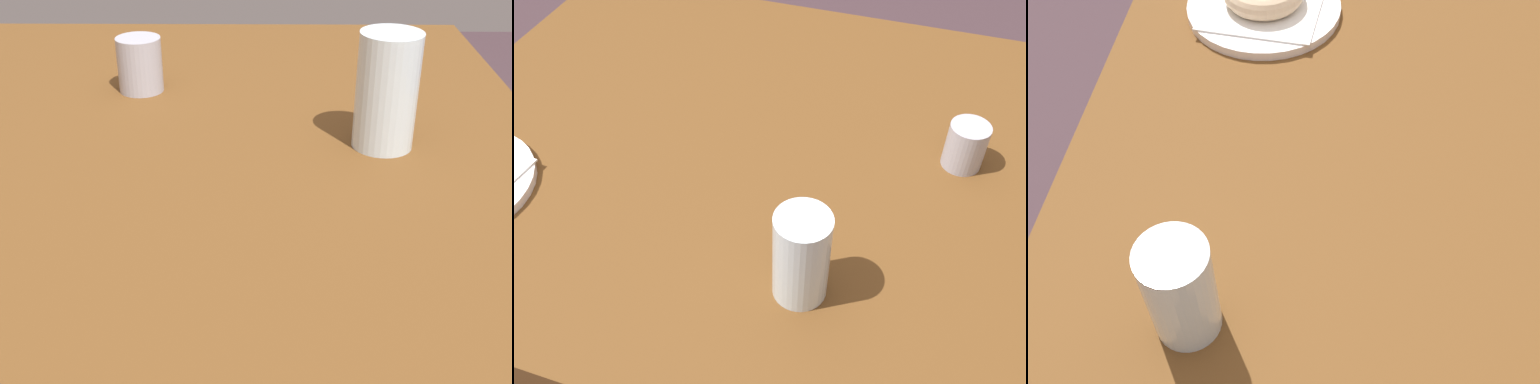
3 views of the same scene
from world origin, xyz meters
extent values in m
cube|color=brown|center=(0.00, 0.00, 0.70)|extent=(1.08, 0.82, 0.05)
cylinder|color=brown|center=(-0.47, -0.35, 0.34)|extent=(0.05, 0.05, 0.67)
cylinder|color=white|center=(-0.40, -0.21, 0.73)|extent=(0.22, 0.22, 0.01)
cube|color=white|center=(-0.40, -0.21, 0.74)|extent=(0.18, 0.18, 0.00)
cylinder|color=silver|center=(0.09, -0.23, 0.79)|extent=(0.06, 0.06, 0.12)
camera|label=1|loc=(-0.55, -0.10, 1.03)|focal=47.67mm
camera|label=2|loc=(0.18, -0.60, 1.28)|focal=40.81mm
camera|label=3|loc=(0.32, -0.11, 1.24)|focal=41.32mm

